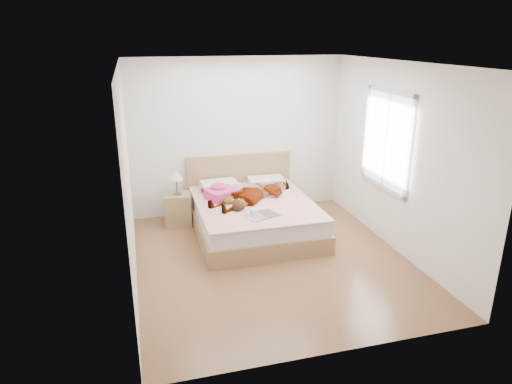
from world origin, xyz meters
TOP-DOWN VIEW (x-y plane):
  - ground at (0.00, 0.00)m, footprint 4.00×4.00m
  - woman at (0.05, 1.12)m, footprint 1.68×1.34m
  - hair at (-0.52, 1.57)m, footprint 0.41×0.50m
  - phone at (-0.45, 1.52)m, footprint 0.09×0.10m
  - room_shell at (1.77, 0.30)m, footprint 4.00×4.00m
  - bed at (0.00, 1.04)m, footprint 1.80×2.08m
  - towel at (-0.45, 1.24)m, footprint 0.55×0.50m
  - magazine at (-0.03, 0.36)m, footprint 0.54×0.44m
  - coffee_mug at (-0.16, 0.43)m, footprint 0.12×0.09m
  - plush_toy at (-0.31, 0.69)m, footprint 0.17×0.26m
  - nightstand at (-1.10, 1.59)m, footprint 0.46×0.41m

SIDE VIEW (x-z plane):
  - ground at x=0.00m, z-range 0.00..0.00m
  - bed at x=0.00m, z-range -0.22..0.78m
  - nightstand at x=-1.10m, z-range -0.15..0.75m
  - magazine at x=-0.03m, z-range 0.51..0.53m
  - hair at x=-0.52m, z-range 0.51..0.58m
  - coffee_mug at x=-0.16m, z-range 0.51..0.60m
  - plush_toy at x=-0.31m, z-range 0.51..0.66m
  - towel at x=-0.45m, z-range 0.49..0.73m
  - woman at x=0.05m, z-range 0.51..0.73m
  - phone at x=-0.45m, z-range 0.67..0.72m
  - room_shell at x=1.77m, z-range -0.50..3.50m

